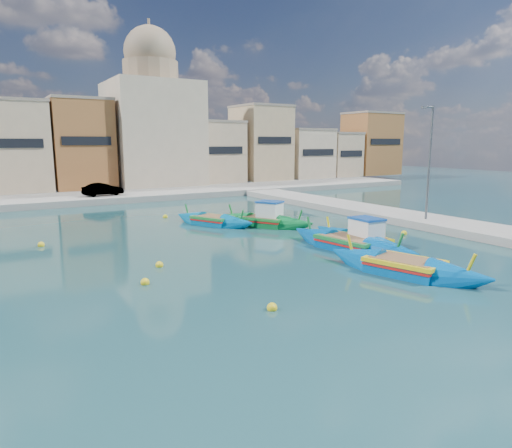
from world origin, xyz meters
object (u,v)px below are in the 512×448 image
object	(u,v)px
luzzu_blue_south	(350,245)
luzzu_green	(213,221)
luzzu_cyan_south	(404,268)
church_block	(152,119)
luzzu_blue_cabin	(265,221)
quay_street_lamp	(429,162)
luzzu_turquoise_cabin	(361,241)

from	to	relation	value
luzzu_blue_south	luzzu_green	bearing A→B (deg)	105.82
luzzu_green	luzzu_cyan_south	xyz separation A→B (m)	(1.86, -15.13, 0.02)
church_block	luzzu_green	size ratio (longest dim) A/B	2.75
luzzu_blue_cabin	luzzu_blue_south	bearing A→B (deg)	-88.84
quay_street_lamp	luzzu_turquoise_cabin	bearing A→B (deg)	-164.09
luzzu_turquoise_cabin	church_block	bearing A→B (deg)	88.89
luzzu_turquoise_cabin	luzzu_blue_cabin	bearing A→B (deg)	98.28
church_block	luzzu_green	xyz separation A→B (m)	(-4.68, -26.05, -8.18)
luzzu_blue_cabin	luzzu_green	world-z (taller)	luzzu_blue_cabin
quay_street_lamp	luzzu_green	distance (m)	15.06
church_block	quay_street_lamp	bearing A→B (deg)	-77.65
quay_street_lamp	luzzu_blue_south	world-z (taller)	quay_street_lamp
luzzu_turquoise_cabin	luzzu_green	world-z (taller)	luzzu_turquoise_cabin
luzzu_blue_south	quay_street_lamp	bearing A→B (deg)	15.57
church_block	luzzu_blue_cabin	bearing A→B (deg)	-93.79
luzzu_blue_cabin	church_block	bearing A→B (deg)	86.21
church_block	luzzu_cyan_south	size ratio (longest dim) A/B	2.42
luzzu_blue_south	church_block	bearing A→B (deg)	87.33
luzzu_blue_cabin	luzzu_turquoise_cabin	bearing A→B (deg)	-81.72
church_block	luzzu_blue_south	size ratio (longest dim) A/B	2.20
quay_street_lamp	luzzu_cyan_south	size ratio (longest dim) A/B	1.01
church_block	luzzu_green	world-z (taller)	church_block
luzzu_cyan_south	luzzu_green	bearing A→B (deg)	97.00
luzzu_blue_cabin	luzzu_blue_south	world-z (taller)	luzzu_blue_cabin
luzzu_turquoise_cabin	quay_street_lamp	bearing A→B (deg)	15.91
luzzu_green	luzzu_cyan_south	bearing A→B (deg)	-83.00
church_block	quay_street_lamp	size ratio (longest dim) A/B	2.39
luzzu_blue_south	luzzu_cyan_south	xyz separation A→B (m)	(-1.11, -4.64, -0.00)
luzzu_blue_cabin	luzzu_green	bearing A→B (deg)	141.64
quay_street_lamp	luzzu_turquoise_cabin	size ratio (longest dim) A/B	0.99
luzzu_turquoise_cabin	luzzu_green	bearing A→B (deg)	111.17
luzzu_cyan_south	luzzu_blue_south	bearing A→B (deg)	76.49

